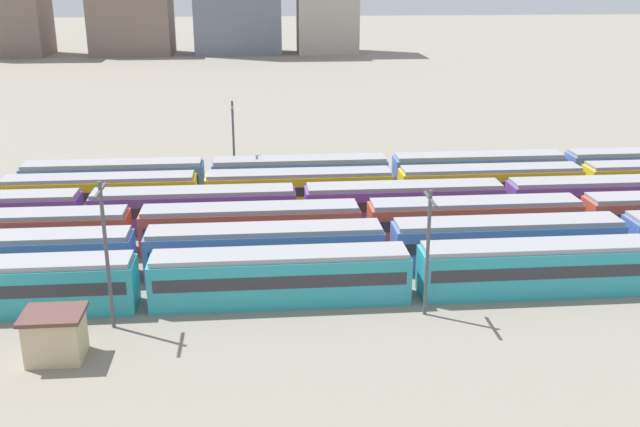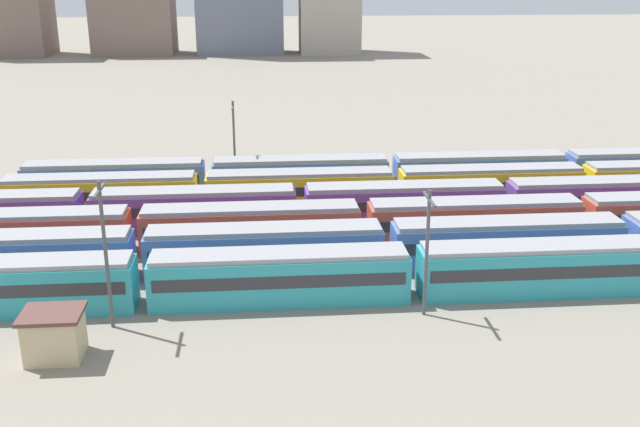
{
  "view_description": "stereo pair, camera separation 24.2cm",
  "coord_description": "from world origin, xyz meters",
  "px_view_note": "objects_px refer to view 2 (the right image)",
  "views": [
    {
      "loc": [
        15.26,
        -46.62,
        22.35
      ],
      "look_at": [
        20.51,
        13.0,
        2.04
      ],
      "focal_mm": 40.89,
      "sensor_mm": 36.0,
      "label": 1
    },
    {
      "loc": [
        15.5,
        -46.64,
        22.35
      ],
      "look_at": [
        20.51,
        13.0,
        2.04
      ],
      "focal_mm": 40.89,
      "sensor_mm": 36.0,
      "label": 2
    }
  ],
  "objects_px": {
    "train_track_2": "(474,221)",
    "catenary_pole_1": "(234,140)",
    "train_track_0": "(543,268)",
    "train_track_5": "(565,169)",
    "train_track_4": "(396,187)",
    "train_track_1": "(623,239)",
    "catenary_pole_2": "(427,247)",
    "train_track_3": "(300,206)",
    "catenary_pole_0": "(105,248)",
    "signal_hut": "(54,335)"
  },
  "relations": [
    {
      "from": "train_track_2",
      "to": "catenary_pole_1",
      "type": "relative_size",
      "value": 10.13
    },
    {
      "from": "train_track_0",
      "to": "train_track_2",
      "type": "relative_size",
      "value": 1.0
    },
    {
      "from": "train_track_5",
      "to": "train_track_0",
      "type": "bearing_deg",
      "value": -115.53
    },
    {
      "from": "train_track_4",
      "to": "train_track_5",
      "type": "bearing_deg",
      "value": 15.09
    },
    {
      "from": "train_track_1",
      "to": "train_track_4",
      "type": "xyz_separation_m",
      "value": [
        -15.34,
        15.6,
        0.0
      ]
    },
    {
      "from": "train_track_5",
      "to": "train_track_4",
      "type": "bearing_deg",
      "value": -164.91
    },
    {
      "from": "catenary_pole_1",
      "to": "catenary_pole_2",
      "type": "xyz_separation_m",
      "value": [
        13.48,
        -31.53,
        -0.23
      ]
    },
    {
      "from": "train_track_3",
      "to": "catenary_pole_0",
      "type": "relative_size",
      "value": 7.52
    },
    {
      "from": "signal_hut",
      "to": "train_track_4",
      "type": "bearing_deg",
      "value": 46.89
    },
    {
      "from": "catenary_pole_0",
      "to": "train_track_4",
      "type": "bearing_deg",
      "value": 45.76
    },
    {
      "from": "train_track_0",
      "to": "signal_hut",
      "type": "bearing_deg",
      "value": -168.45
    },
    {
      "from": "train_track_3",
      "to": "train_track_5",
      "type": "relative_size",
      "value": 0.66
    },
    {
      "from": "train_track_5",
      "to": "catenary_pole_0",
      "type": "height_order",
      "value": "catenary_pole_0"
    },
    {
      "from": "train_track_0",
      "to": "catenary_pole_2",
      "type": "xyz_separation_m",
      "value": [
        -9.26,
        -2.82,
        3.02
      ]
    },
    {
      "from": "train_track_1",
      "to": "catenary_pole_2",
      "type": "bearing_deg",
      "value": -155.66
    },
    {
      "from": "train_track_4",
      "to": "train_track_5",
      "type": "height_order",
      "value": "same"
    },
    {
      "from": "train_track_3",
      "to": "train_track_4",
      "type": "height_order",
      "value": "same"
    },
    {
      "from": "train_track_5",
      "to": "train_track_1",
      "type": "bearing_deg",
      "value": -100.75
    },
    {
      "from": "train_track_2",
      "to": "catenary_pole_2",
      "type": "height_order",
      "value": "catenary_pole_2"
    },
    {
      "from": "train_track_3",
      "to": "train_track_4",
      "type": "relative_size",
      "value": 1.0
    },
    {
      "from": "catenary_pole_2",
      "to": "train_track_4",
      "type": "bearing_deg",
      "value": 84.22
    },
    {
      "from": "train_track_1",
      "to": "train_track_3",
      "type": "height_order",
      "value": "same"
    },
    {
      "from": "signal_hut",
      "to": "catenary_pole_1",
      "type": "bearing_deg",
      "value": 74.45
    },
    {
      "from": "catenary_pole_1",
      "to": "train_track_5",
      "type": "bearing_deg",
      "value": -4.41
    },
    {
      "from": "train_track_4",
      "to": "train_track_3",
      "type": "bearing_deg",
      "value": -151.75
    },
    {
      "from": "train_track_4",
      "to": "train_track_0",
      "type": "bearing_deg",
      "value": -71.73
    },
    {
      "from": "train_track_1",
      "to": "catenary_pole_2",
      "type": "distance_m",
      "value": 19.69
    },
    {
      "from": "train_track_4",
      "to": "signal_hut",
      "type": "bearing_deg",
      "value": -133.11
    },
    {
      "from": "train_track_2",
      "to": "catenary_pole_0",
      "type": "height_order",
      "value": "catenary_pole_0"
    },
    {
      "from": "train_track_2",
      "to": "train_track_4",
      "type": "height_order",
      "value": "same"
    },
    {
      "from": "train_track_5",
      "to": "signal_hut",
      "type": "distance_m",
      "value": 55.6
    },
    {
      "from": "catenary_pole_2",
      "to": "signal_hut",
      "type": "height_order",
      "value": "catenary_pole_2"
    },
    {
      "from": "catenary_pole_0",
      "to": "catenary_pole_2",
      "type": "xyz_separation_m",
      "value": [
        20.68,
        0.07,
        -0.59
      ]
    },
    {
      "from": "train_track_2",
      "to": "catenary_pole_2",
      "type": "distance_m",
      "value": 15.35
    },
    {
      "from": "catenary_pole_2",
      "to": "signal_hut",
      "type": "bearing_deg",
      "value": -170.65
    },
    {
      "from": "train_track_0",
      "to": "train_track_1",
      "type": "bearing_deg",
      "value": 31.55
    },
    {
      "from": "train_track_2",
      "to": "catenary_pole_0",
      "type": "bearing_deg",
      "value": -154.5
    },
    {
      "from": "train_track_3",
      "to": "signal_hut",
      "type": "distance_m",
      "value": 27.43
    },
    {
      "from": "train_track_1",
      "to": "train_track_3",
      "type": "bearing_deg",
      "value": 157.42
    },
    {
      "from": "train_track_0",
      "to": "train_track_1",
      "type": "distance_m",
      "value": 9.94
    },
    {
      "from": "train_track_4",
      "to": "train_track_5",
      "type": "xyz_separation_m",
      "value": [
        19.29,
        5.2,
        0.0
      ]
    },
    {
      "from": "train_track_1",
      "to": "signal_hut",
      "type": "relative_size",
      "value": 31.25
    },
    {
      "from": "train_track_3",
      "to": "signal_hut",
      "type": "relative_size",
      "value": 20.75
    },
    {
      "from": "catenary_pole_0",
      "to": "signal_hut",
      "type": "distance_m",
      "value": 6.07
    },
    {
      "from": "train_track_2",
      "to": "train_track_5",
      "type": "relative_size",
      "value": 0.83
    },
    {
      "from": "train_track_4",
      "to": "train_track_1",
      "type": "bearing_deg",
      "value": -45.48
    },
    {
      "from": "catenary_pole_2",
      "to": "signal_hut",
      "type": "relative_size",
      "value": 2.44
    },
    {
      "from": "train_track_1",
      "to": "catenary_pole_0",
      "type": "xyz_separation_m",
      "value": [
        -38.41,
        -8.09,
        3.61
      ]
    },
    {
      "from": "train_track_2",
      "to": "catenary_pole_1",
      "type": "xyz_separation_m",
      "value": [
        -20.66,
        18.31,
        3.25
      ]
    },
    {
      "from": "train_track_3",
      "to": "train_track_5",
      "type": "bearing_deg",
      "value": 19.75
    }
  ]
}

